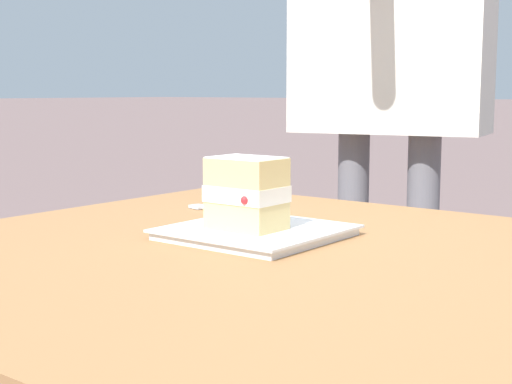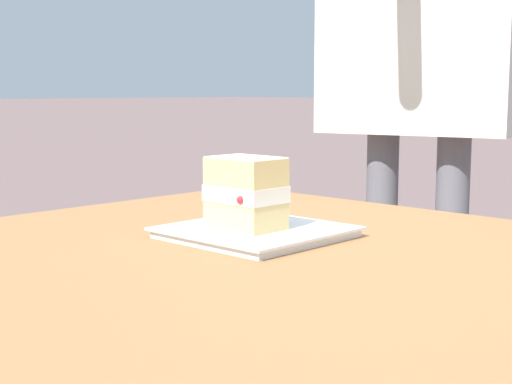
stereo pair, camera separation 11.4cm
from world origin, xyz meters
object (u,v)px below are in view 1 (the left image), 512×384
Objects in this scene: dessert_fork at (216,210)px; dessert_plate at (256,232)px; diner_person at (391,18)px; cake_slice at (247,193)px; patio_table at (307,324)px.

dessert_plate is at bearing -35.01° from dessert_fork.
dessert_plate reaches higher than dessert_fork.
diner_person is at bearing 101.26° from dessert_plate.
diner_person is (-0.13, 0.68, 0.38)m from dessert_plate.
diner_person is (-0.13, 0.70, 0.32)m from cake_slice.
dessert_plate is at bearing 153.63° from patio_table.
cake_slice is 0.27m from dessert_fork.
patio_table is at bearing -69.61° from diner_person.
cake_slice is 0.65× the size of dessert_fork.
patio_table is 0.93m from diner_person.
diner_person is at bearing 100.69° from cake_slice.
patio_table is 0.75× the size of diner_person.
patio_table is 0.42m from dessert_fork.
dessert_fork is at bearing 141.23° from cake_slice.
dessert_plate is 0.07m from cake_slice.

